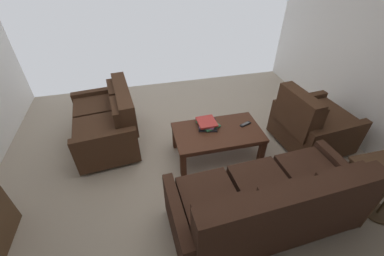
{
  "coord_description": "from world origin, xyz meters",
  "views": [
    {
      "loc": [
        0.49,
        2.17,
        2.4
      ],
      "look_at": [
        0.03,
        0.22,
        0.84
      ],
      "focal_mm": 23.3,
      "sensor_mm": 36.0,
      "label": 1
    }
  ],
  "objects_px": {
    "end_table": "(381,177)",
    "tv_remote": "(245,124)",
    "book_stack": "(207,123)",
    "coffee_table": "(218,135)",
    "loveseat_near": "(108,121)",
    "sofa_main": "(268,204)",
    "armchair_side": "(311,124)"
  },
  "relations": [
    {
      "from": "end_table",
      "to": "tv_remote",
      "type": "bearing_deg",
      "value": -52.89
    },
    {
      "from": "book_stack",
      "to": "tv_remote",
      "type": "bearing_deg",
      "value": 168.83
    },
    {
      "from": "coffee_table",
      "to": "book_stack",
      "type": "distance_m",
      "value": 0.21
    },
    {
      "from": "coffee_table",
      "to": "tv_remote",
      "type": "relative_size",
      "value": 6.81
    },
    {
      "from": "loveseat_near",
      "to": "book_stack",
      "type": "height_order",
      "value": "loveseat_near"
    },
    {
      "from": "loveseat_near",
      "to": "tv_remote",
      "type": "height_order",
      "value": "loveseat_near"
    },
    {
      "from": "end_table",
      "to": "sofa_main",
      "type": "bearing_deg",
      "value": -1.7
    },
    {
      "from": "armchair_side",
      "to": "end_table",
      "type": "bearing_deg",
      "value": 91.1
    },
    {
      "from": "loveseat_near",
      "to": "end_table",
      "type": "xyz_separation_m",
      "value": [
        -2.72,
        1.79,
        0.14
      ]
    },
    {
      "from": "end_table",
      "to": "armchair_side",
      "type": "distance_m",
      "value": 1.09
    },
    {
      "from": "end_table",
      "to": "armchair_side",
      "type": "relative_size",
      "value": 0.62
    },
    {
      "from": "coffee_table",
      "to": "armchair_side",
      "type": "height_order",
      "value": "armchair_side"
    },
    {
      "from": "loveseat_near",
      "to": "coffee_table",
      "type": "relative_size",
      "value": 1.15
    },
    {
      "from": "loveseat_near",
      "to": "tv_remote",
      "type": "bearing_deg",
      "value": 162.3
    },
    {
      "from": "loveseat_near",
      "to": "end_table",
      "type": "bearing_deg",
      "value": 146.56
    },
    {
      "from": "loveseat_near",
      "to": "book_stack",
      "type": "bearing_deg",
      "value": 159.89
    },
    {
      "from": "coffee_table",
      "to": "armchair_side",
      "type": "xyz_separation_m",
      "value": [
        -1.3,
        0.1,
        0.02
      ]
    },
    {
      "from": "tv_remote",
      "to": "end_table",
      "type": "bearing_deg",
      "value": 127.11
    },
    {
      "from": "coffee_table",
      "to": "tv_remote",
      "type": "height_order",
      "value": "tv_remote"
    },
    {
      "from": "sofa_main",
      "to": "coffee_table",
      "type": "xyz_separation_m",
      "value": [
        0.13,
        -1.14,
        -0.04
      ]
    },
    {
      "from": "coffee_table",
      "to": "armchair_side",
      "type": "distance_m",
      "value": 1.3
    },
    {
      "from": "armchair_side",
      "to": "sofa_main",
      "type": "bearing_deg",
      "value": 41.79
    },
    {
      "from": "loveseat_near",
      "to": "end_table",
      "type": "relative_size",
      "value": 2.17
    },
    {
      "from": "end_table",
      "to": "tv_remote",
      "type": "relative_size",
      "value": 3.62
    },
    {
      "from": "sofa_main",
      "to": "loveseat_near",
      "type": "bearing_deg",
      "value": -48.99
    },
    {
      "from": "coffee_table",
      "to": "book_stack",
      "type": "xyz_separation_m",
      "value": [
        0.1,
        -0.15,
        0.1
      ]
    },
    {
      "from": "armchair_side",
      "to": "loveseat_near",
      "type": "bearing_deg",
      "value": -14.87
    },
    {
      "from": "coffee_table",
      "to": "armchair_side",
      "type": "relative_size",
      "value": 1.16
    },
    {
      "from": "end_table",
      "to": "tv_remote",
      "type": "xyz_separation_m",
      "value": [
        0.92,
        -1.22,
        -0.08
      ]
    },
    {
      "from": "sofa_main",
      "to": "end_table",
      "type": "xyz_separation_m",
      "value": [
        -1.19,
        0.04,
        0.11
      ]
    },
    {
      "from": "book_stack",
      "to": "sofa_main",
      "type": "bearing_deg",
      "value": 100.4
    },
    {
      "from": "end_table",
      "to": "loveseat_near",
      "type": "bearing_deg",
      "value": -33.44
    }
  ]
}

